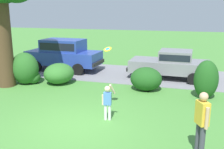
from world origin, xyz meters
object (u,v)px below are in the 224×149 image
child_thrower (108,100)px  parked_suv (64,53)px  parked_sedan (171,63)px  adult_onlooker (202,121)px  frisbee (108,49)px

child_thrower → parked_suv: bearing=126.9°
parked_sedan → adult_onlooker: adult_onlooker is taller
parked_sedan → adult_onlooker: bearing=-80.5°
parked_sedan → frisbee: bearing=-107.8°
frisbee → parked_sedan: bearing=72.2°
child_thrower → frisbee: (-0.18, 0.62, 1.64)m
parked_sedan → parked_suv: 6.53m
frisbee → adult_onlooker: bearing=-34.6°
child_thrower → adult_onlooker: 3.35m
parked_suv → frisbee: bearing=-51.4°
parked_sedan → child_thrower: bearing=-104.6°
parked_suv → adult_onlooker: parked_suv is taller
parked_suv → adult_onlooker: 11.24m
child_thrower → adult_onlooker: adult_onlooker is taller
parked_suv → parked_sedan: bearing=-1.8°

